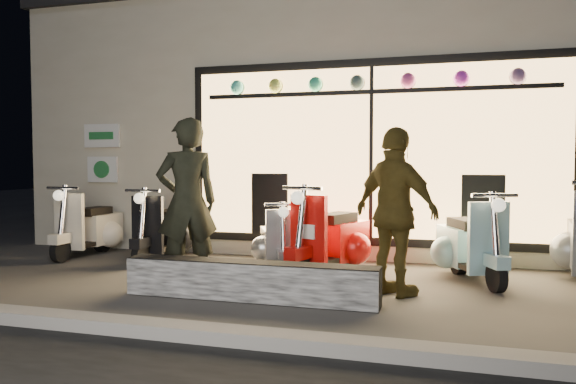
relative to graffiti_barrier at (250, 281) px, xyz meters
name	(u,v)px	position (x,y,z in m)	size (l,w,h in m)	color
ground	(276,287)	(0.08, 0.65, -0.20)	(40.00, 40.00, 0.00)	#383533
kerb	(200,333)	(0.08, -1.35, -0.14)	(40.00, 0.25, 0.12)	slate
shop_building	(353,127)	(0.08, 5.63, 1.90)	(10.20, 6.23, 4.20)	beige
graffiti_barrier	(250,281)	(0.00, 0.00, 0.00)	(2.67, 0.28, 0.40)	black
scooter_silver	(277,242)	(-0.24, 1.71, 0.15)	(0.72, 1.20, 0.88)	black
scooter_red	(334,239)	(0.54, 1.63, 0.24)	(0.83, 1.51, 1.09)	black
scooter_black	(165,231)	(-2.06, 2.01, 0.20)	(0.46, 1.40, 1.01)	black
scooter_cream	(92,228)	(-3.32, 2.03, 0.21)	(0.46, 1.42, 1.03)	black
scooter_blue	(468,245)	(2.17, 1.76, 0.21)	(0.82, 1.42, 1.03)	black
man	(187,202)	(-0.95, 0.51, 0.76)	(0.70, 0.46, 1.92)	black
woman	(396,212)	(1.41, 0.62, 0.69)	(1.05, 0.44, 1.79)	brown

